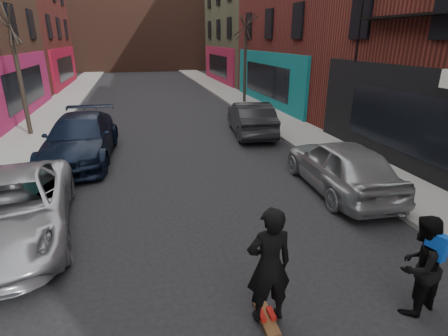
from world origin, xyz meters
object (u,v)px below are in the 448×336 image
parked_left_far (11,209)px  parked_right_end (251,118)px  skateboard (266,319)px  parked_right_far (341,165)px  tree_right_far (245,51)px  parked_left_end (81,138)px  pedestrian (419,265)px  tree_left_far (17,62)px  skateboarder (269,265)px

parked_left_far → parked_right_end: parked_right_end is taller
parked_right_end → skateboard: 11.89m
parked_right_far → tree_right_far: bearing=-93.4°
parked_left_end → skateboard: 10.18m
skateboard → pedestrian: bearing=-6.3°
parked_right_end → skateboard: bearing=80.4°
tree_left_far → parked_left_end: tree_left_far is taller
parked_right_end → pedestrian: bearing=92.5°
parked_left_end → skateboard: bearing=-64.1°
tree_left_far → parked_right_far: bearing=-40.6°
parked_right_far → parked_right_end: bearing=-82.5°
tree_left_far → skateboard: size_ratio=8.12×
skateboard → parked_right_end: bearing=74.7°
tree_right_far → tree_left_far: bearing=-154.2°
parked_left_far → skateboarder: bearing=-46.0°
skateboarder → pedestrian: bearing=173.7°
tree_left_far → parked_right_end: (10.13, -2.19, -2.60)m
skateboarder → skateboard: bearing=-0.0°
tree_right_far → skateboard: (-5.75, -19.54, -3.48)m
parked_right_end → parked_left_far: bearing=49.9°
parked_right_end → pedestrian: 11.74m
parked_left_end → parked_right_far: (7.85, -4.98, -0.03)m
parked_left_end → parked_right_end: (7.35, 1.95, -0.05)m
tree_right_far → skateboard: size_ratio=8.50×
skateboard → pedestrian: (2.47, -0.35, 0.84)m
pedestrian → skateboarder: bearing=-23.5°
parked_left_far → parked_right_far: size_ratio=1.14×
tree_left_far → skateboard: 15.44m
parked_right_far → parked_right_end: 6.95m
parked_left_far → tree_left_far: bearing=94.7°
skateboard → skateboarder: bearing=0.0°
skateboard → skateboarder: size_ratio=0.41×
tree_right_far → parked_right_far: 15.47m
tree_right_far → parked_left_far: bearing=-123.7°
tree_left_far → tree_right_far: tree_right_far is taller
skateboarder → tree_left_far: bearing=-62.1°
tree_left_far → parked_right_far: size_ratio=1.39×
tree_right_far → skateboarder: bearing=-106.4°
parked_left_end → skateboarder: 10.16m
parked_right_end → skateboarder: 11.87m
parked_left_end → skateboarder: bearing=-64.1°
pedestrian → skateboard: bearing=-23.5°
tree_right_far → parked_right_end: tree_right_far is taller
skateboard → skateboarder: (0.00, 0.00, 1.03)m
parked_left_end → parked_right_end: parked_left_end is taller
tree_left_far → parked_right_far: (10.64, -9.12, -2.58)m
parked_left_end → parked_right_far: parked_left_end is taller
parked_left_far → pedestrian: 8.30m
tree_left_far → pedestrian: 16.80m
parked_left_far → skateboarder: skateboarder is taller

